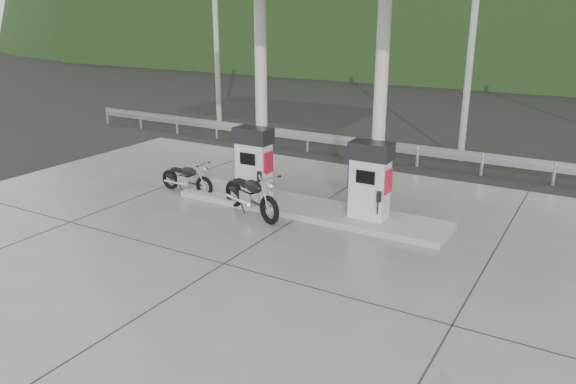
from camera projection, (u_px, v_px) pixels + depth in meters
The scene contains 15 objects.
ground at pixel (252, 247), 11.91m from camera, with size 160.00×160.00×0.00m, color black.
forecourt_apron at pixel (252, 247), 11.91m from camera, with size 18.00×14.00×0.02m, color slate.
pump_island at pixel (308, 209), 13.93m from camera, with size 7.00×1.40×0.15m, color gray.
gas_pump_left at pixel (254, 162), 14.40m from camera, with size 0.95×0.55×1.80m, color silver, non-canonical shape.
gas_pump_right at pixel (370, 180), 12.86m from camera, with size 0.95×0.55×1.80m, color silver, non-canonical shape.
canopy_column_left at pixel (261, 98), 14.23m from camera, with size 0.30×0.30×5.00m, color white.
canopy_column_right at pixel (380, 109), 12.69m from camera, with size 0.30×0.30×5.00m, color white.
guardrail at pixel (389, 141), 18.26m from camera, with size 26.00×0.16×1.42m, color #A0A2A8, non-canonical shape.
road at pixel (420, 142), 21.35m from camera, with size 60.00×7.00×0.01m, color black.
utility_pole_a at pixel (216, 30), 22.31m from camera, with size 0.22×0.22×8.00m, color gray.
utility_pole_b at pixel (472, 36), 17.50m from camera, with size 0.22×0.22×8.00m, color gray.
tree_band at pixel (514, 39), 35.59m from camera, with size 80.00×6.00×6.00m, color black.
forested_hills at pixel (559, 55), 61.13m from camera, with size 100.00×40.00×140.00m, color black, non-canonical shape.
motorcycle_left at pixel (187, 179), 15.28m from camera, with size 1.67×0.53×0.79m, color black, non-canonical shape.
motorcycle_right at pixel (251, 196), 13.59m from camera, with size 2.06×0.65×0.98m, color black, non-canonical shape.
Camera 1 is at (6.20, -9.07, 4.81)m, focal length 35.00 mm.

